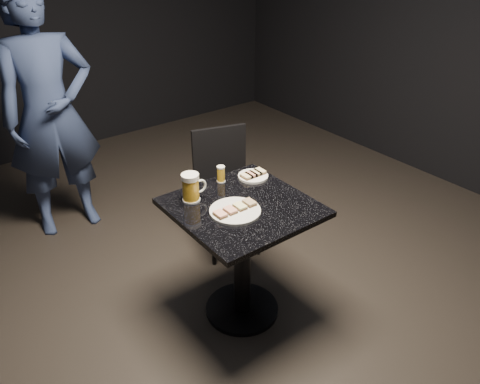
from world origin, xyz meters
The scene contains 10 objects.
floor centered at (0.00, 0.00, 0.00)m, with size 6.00×6.00×0.00m, color black.
plate_large centered at (-0.07, -0.03, 0.76)m, with size 0.27×0.27×0.01m, color silver.
plate_small centered at (0.24, 0.21, 0.76)m, with size 0.18×0.18×0.01m, color white.
patron centered at (-0.48, 1.58, 0.89)m, with size 0.65×0.43×1.79m, color navy.
table centered at (0.00, 0.00, 0.51)m, with size 0.70×0.70×0.75m.
beer_mug centered at (-0.19, 0.20, 0.83)m, with size 0.14×0.10×0.16m.
beer_tumbler centered at (0.06, 0.28, 0.80)m, with size 0.05×0.05×0.10m.
chair centered at (0.34, 0.64, 0.50)m, with size 0.48×0.48×0.86m.
canapes_on_plate_large centered at (-0.07, -0.03, 0.77)m, with size 0.24×0.07×0.02m.
canapes_on_plate_small centered at (0.24, 0.21, 0.77)m, with size 0.15×0.07×0.02m.
Camera 1 is at (-1.29, -1.68, 2.04)m, focal length 35.00 mm.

